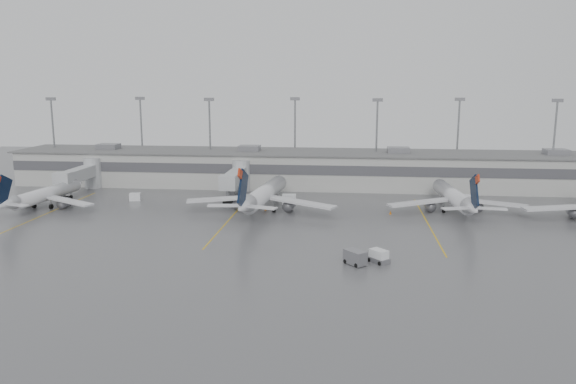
# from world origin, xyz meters

# --- Properties ---
(ground) EXTENTS (260.00, 260.00, 0.00)m
(ground) POSITION_xyz_m (0.00, 0.00, 0.00)
(ground) COLOR #505052
(ground) RESTS_ON ground
(terminal) EXTENTS (152.00, 17.00, 9.45)m
(terminal) POSITION_xyz_m (-0.01, 57.98, 4.17)
(terminal) COLOR #A7A7A2
(terminal) RESTS_ON ground
(light_masts) EXTENTS (142.40, 8.00, 20.60)m
(light_masts) POSITION_xyz_m (0.00, 63.75, 12.03)
(light_masts) COLOR gray
(light_masts) RESTS_ON ground
(jet_bridge_left) EXTENTS (4.00, 17.20, 7.00)m
(jet_bridge_left) POSITION_xyz_m (-55.50, 45.72, 3.87)
(jet_bridge_left) COLOR #AAADB0
(jet_bridge_left) RESTS_ON ground
(jet_bridge_right) EXTENTS (4.00, 17.20, 7.00)m
(jet_bridge_right) POSITION_xyz_m (-20.50, 45.72, 3.87)
(jet_bridge_right) COLOR #AAADB0
(jet_bridge_right) RESTS_ON ground
(stand_markings) EXTENTS (105.25, 40.00, 0.01)m
(stand_markings) POSITION_xyz_m (-0.00, 24.00, 0.01)
(stand_markings) COLOR gold
(stand_markings) RESTS_ON ground
(jet_far_left) EXTENTS (23.83, 26.81, 8.68)m
(jet_far_left) POSITION_xyz_m (-55.45, 28.01, 2.70)
(jet_far_left) COLOR silver
(jet_far_left) RESTS_ON ground
(jet_mid_left) EXTENTS (28.76, 32.39, 10.49)m
(jet_mid_left) POSITION_xyz_m (-12.46, 30.14, 3.26)
(jet_mid_left) COLOR silver
(jet_mid_left) RESTS_ON ground
(jet_mid_right) EXTENTS (26.02, 29.25, 9.46)m
(jet_mid_right) POSITION_xyz_m (23.58, 33.10, 2.94)
(jet_mid_right) COLOR silver
(jet_mid_right) RESTS_ON ground
(baggage_tug) EXTENTS (3.16, 3.24, 1.81)m
(baggage_tug) POSITION_xyz_m (7.89, 0.79, 0.71)
(baggage_tug) COLOR white
(baggage_tug) RESTS_ON ground
(baggage_cart) EXTENTS (3.33, 3.42, 1.96)m
(baggage_cart) POSITION_xyz_m (4.69, -0.41, 1.02)
(baggage_cart) COLOR slate
(baggage_cart) RESTS_ON ground
(gse_uld_a) EXTENTS (2.45, 1.88, 1.56)m
(gse_uld_a) POSITION_xyz_m (-40.45, 36.92, 0.78)
(gse_uld_a) COLOR white
(gse_uld_a) RESTS_ON ground
(gse_uld_b) EXTENTS (2.87, 2.02, 1.95)m
(gse_uld_b) POSITION_xyz_m (-8.25, 37.02, 0.97)
(gse_uld_b) COLOR white
(gse_uld_b) RESTS_ON ground
(gse_uld_c) EXTENTS (2.51, 1.78, 1.70)m
(gse_uld_c) POSITION_xyz_m (27.97, 41.75, 0.85)
(gse_uld_c) COLOR white
(gse_uld_c) RESTS_ON ground
(gse_loader) EXTENTS (2.25, 3.25, 1.91)m
(gse_loader) POSITION_xyz_m (-21.81, 44.65, 0.95)
(gse_loader) COLOR slate
(gse_loader) RESTS_ON ground
(cone_a) EXTENTS (0.38, 0.38, 0.60)m
(cone_a) POSITION_xyz_m (-52.88, 30.38, 0.30)
(cone_a) COLOR orange
(cone_a) RESTS_ON ground
(cone_b) EXTENTS (0.48, 0.48, 0.76)m
(cone_b) POSITION_xyz_m (-12.14, 30.78, 0.38)
(cone_b) COLOR orange
(cone_b) RESTS_ON ground
(cone_c) EXTENTS (0.44, 0.44, 0.70)m
(cone_c) POSITION_xyz_m (11.51, 30.04, 0.35)
(cone_c) COLOR orange
(cone_c) RESTS_ON ground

